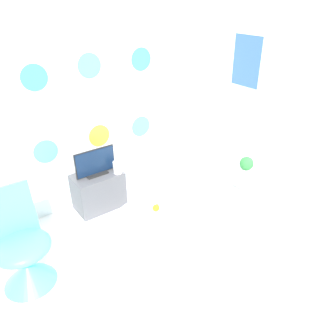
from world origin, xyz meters
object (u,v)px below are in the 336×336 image
(chair, at_px, (24,258))
(tv, at_px, (95,164))
(potted_plant_left, at_px, (246,165))
(bathtub, at_px, (143,231))
(vase, at_px, (117,167))

(chair, xyz_separation_m, tv, (0.99, 0.64, 0.29))
(chair, xyz_separation_m, potted_plant_left, (2.22, -0.39, 0.32))
(bathtub, relative_size, chair, 1.04)
(vase, bearing_deg, chair, -155.78)
(tv, relative_size, vase, 2.69)
(bathtub, relative_size, tv, 1.97)
(vase, height_order, potted_plant_left, potted_plant_left)
(chair, relative_size, tv, 1.90)
(tv, xyz_separation_m, potted_plant_left, (1.24, -1.04, 0.03))
(bathtub, height_order, vase, vase)
(bathtub, height_order, potted_plant_left, potted_plant_left)
(potted_plant_left, bearing_deg, tv, 139.93)
(bathtub, distance_m, tv, 0.97)
(potted_plant_left, bearing_deg, chair, 169.95)
(tv, relative_size, potted_plant_left, 2.11)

